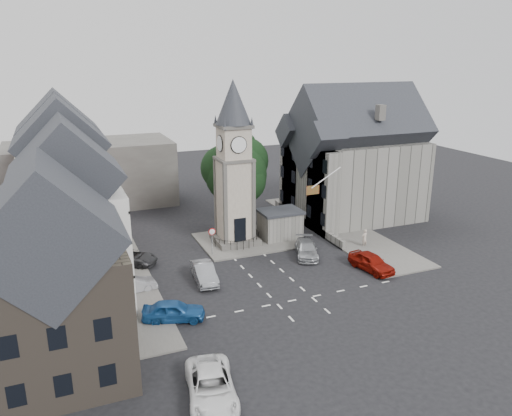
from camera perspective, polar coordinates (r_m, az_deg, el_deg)
name	(u,v)px	position (r m, az deg, el deg)	size (l,w,h in m)	color
ground	(266,273)	(44.16, 1.18, -7.45)	(120.00, 120.00, 0.00)	black
pavement_west	(111,269)	(46.67, -16.21, -6.68)	(6.00, 30.00, 0.14)	#595651
pavement_east	(337,228)	(55.96, 9.21, -2.22)	(6.00, 26.00, 0.14)	#595651
central_island	(249,240)	(51.49, -0.84, -3.70)	(10.00, 8.00, 0.16)	#595651
road_markings	(294,300)	(39.68, 4.40, -10.46)	(20.00, 8.00, 0.01)	silver
clock_tower	(234,165)	(48.70, -2.53, 4.95)	(4.86, 4.86, 16.25)	#4C4944
stone_shelter	(280,224)	(51.79, 2.75, -1.86)	(4.30, 3.30, 3.08)	slate
town_tree	(236,165)	(54.21, -2.33, 4.95)	(7.20, 7.20, 10.80)	black
warning_sign_post	(212,236)	(47.08, -5.04, -3.26)	(0.70, 0.19, 2.85)	black
terrace_pink	(63,177)	(54.11, -21.19, 3.36)	(8.10, 7.60, 12.80)	pink
terrace_cream	(67,196)	(46.33, -20.84, 1.25)	(8.10, 7.60, 12.80)	beige
terrace_tudor	(72,229)	(38.76, -20.29, -2.26)	(8.10, 7.60, 12.00)	silver
building_sw_stone	(54,295)	(30.69, -22.10, -9.24)	(8.60, 7.60, 10.40)	#4C4239
backdrop_west	(91,174)	(66.51, -18.31, 3.73)	(20.00, 10.00, 8.00)	#4C4944
east_building	(353,165)	(58.63, 10.99, 4.86)	(14.40, 11.40, 12.60)	slate
east_boundary_wall	(306,222)	(56.14, 5.73, -1.60)	(0.40, 16.00, 0.90)	slate
flagpole	(326,178)	(48.74, 8.01, 3.46)	(3.68, 0.10, 2.74)	white
car_west_blue	(174,311)	(36.98, -9.40, -11.51)	(1.80, 4.47, 1.52)	#194B8C
car_west_silver	(132,285)	(41.74, -14.04, -8.51)	(1.38, 3.97, 1.31)	#AEAFB6
car_west_grey	(130,258)	(46.98, -14.19, -5.54)	(2.28, 4.94, 1.37)	#2C2C2F
car_island_silver	(204,273)	(42.57, -5.95, -7.38)	(1.62, 4.64, 1.53)	gray
car_island_east	(306,249)	(47.77, 5.78, -4.68)	(1.96, 4.82, 1.40)	#93959A
car_east_red	(371,262)	(45.56, 13.04, -6.03)	(1.87, 4.64, 1.58)	maroon
van_sw_white	(211,387)	(29.34, -5.14, -19.67)	(2.58, 5.60, 1.56)	white
pedestrian	(364,238)	(50.71, 12.29, -3.41)	(0.68, 0.45, 1.87)	#BAA999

